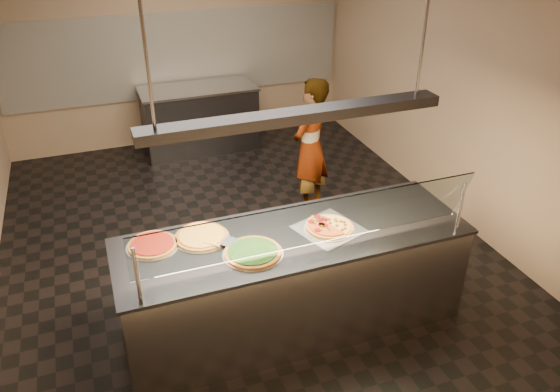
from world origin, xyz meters
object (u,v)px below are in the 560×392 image
object	(u,v)px
half_pizza_sausage	(340,224)
pizza_spinach	(253,252)
pizza_spatula	(219,243)
worker	(310,147)
perforated_tray	(329,228)
pizza_tomato	(152,244)
serving_counter	(293,280)
sneeze_guard	(312,225)
prep_table	(200,118)
pizza_cheese	(201,236)
half_pizza_pepperoni	(318,227)
heat_lamp_housing	(296,116)

from	to	relation	value
half_pizza_sausage	pizza_spinach	distance (m)	0.80
pizza_spatula	worker	xyz separation A→B (m)	(1.53, 1.75, -0.15)
perforated_tray	pizza_tomato	world-z (taller)	pizza_tomato
serving_counter	sneeze_guard	size ratio (longest dim) A/B	1.09
perforated_tray	half_pizza_sausage	size ratio (longest dim) A/B	1.38
pizza_spatula	prep_table	bearing A→B (deg)	79.68
perforated_tray	pizza_cheese	bearing A→B (deg)	166.70
perforated_tray	pizza_spinach	world-z (taller)	pizza_spinach
perforated_tray	half_pizza_pepperoni	world-z (taller)	half_pizza_pepperoni
heat_lamp_housing	pizza_spatula	bearing A→B (deg)	174.52
serving_counter	pizza_spatula	distance (m)	0.79
pizza_spinach	heat_lamp_housing	bearing A→B (deg)	19.32
pizza_spatula	half_pizza_pepperoni	bearing A→B (deg)	-5.29
pizza_cheese	pizza_tomato	size ratio (longest dim) A/B	1.08
prep_table	pizza_spatula	bearing A→B (deg)	-100.32
pizza_cheese	worker	xyz separation A→B (m)	(1.63, 1.59, -0.14)
sneeze_guard	pizza_cheese	xyz separation A→B (m)	(-0.71, 0.56, -0.28)
serving_counter	heat_lamp_housing	size ratio (longest dim) A/B	1.26
worker	pizza_tomato	bearing A→B (deg)	-0.11
pizza_spatula	heat_lamp_housing	bearing A→B (deg)	-5.48
half_pizza_pepperoni	pizza_spinach	distance (m)	0.61
perforated_tray	pizza_cheese	size ratio (longest dim) A/B	1.33
pizza_spatula	heat_lamp_housing	xyz separation A→B (m)	(0.61, -0.06, 0.99)
sneeze_guard	worker	world-z (taller)	worker
sneeze_guard	half_pizza_sausage	xyz separation A→B (m)	(0.40, 0.32, -0.27)
half_pizza_pepperoni	pizza_spinach	world-z (taller)	half_pizza_pepperoni
half_pizza_sausage	pizza_tomato	xyz separation A→B (m)	(-1.50, 0.26, -0.01)
serving_counter	sneeze_guard	bearing A→B (deg)	-90.00
perforated_tray	half_pizza_sausage	distance (m)	0.10
half_pizza_pepperoni	worker	size ratio (longest dim) A/B	0.27
heat_lamp_housing	half_pizza_sausage	bearing A→B (deg)	-3.19
sneeze_guard	pizza_cheese	world-z (taller)	sneeze_guard
prep_table	half_pizza_pepperoni	bearing A→B (deg)	-88.56
perforated_tray	heat_lamp_housing	bearing A→B (deg)	176.32
serving_counter	pizza_spatula	size ratio (longest dim) A/B	10.16
pizza_spinach	pizza_cheese	distance (m)	0.48
sneeze_guard	pizza_spatula	distance (m)	0.78
pizza_spatula	prep_table	world-z (taller)	pizza_spatula
serving_counter	half_pizza_sausage	distance (m)	0.63
pizza_cheese	pizza_spatula	size ratio (longest dim) A/B	1.58
prep_table	worker	size ratio (longest dim) A/B	1.02
pizza_tomato	half_pizza_sausage	bearing A→B (deg)	-9.85
half_pizza_pepperoni	prep_table	bearing A→B (deg)	91.44
sneeze_guard	half_pizza_pepperoni	bearing A→B (deg)	57.37
half_pizza_pepperoni	pizza_tomato	distance (m)	1.33
half_pizza_sausage	half_pizza_pepperoni	bearing A→B (deg)	178.53
prep_table	worker	bearing A→B (deg)	-69.63
sneeze_guard	pizza_cheese	bearing A→B (deg)	141.68
serving_counter	half_pizza_pepperoni	bearing A→B (deg)	-4.73
perforated_tray	sneeze_guard	bearing A→B (deg)	-133.06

